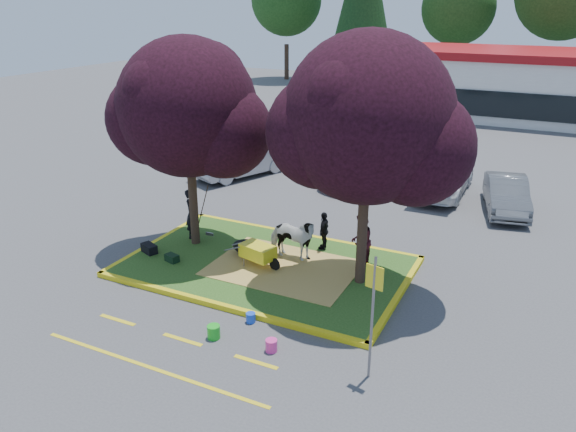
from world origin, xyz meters
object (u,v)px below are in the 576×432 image
at_px(bucket_green, 214,332).
at_px(car_silver, 242,159).
at_px(car_black, 232,163).
at_px(bucket_pink, 271,345).
at_px(cow, 292,238).
at_px(wheelbarrow, 258,252).
at_px(handler, 192,214).
at_px(sign_post, 373,304).
at_px(calf, 249,247).
at_px(bucket_blue, 251,318).

bearing_deg(bucket_green, car_silver, 117.42).
bearing_deg(car_silver, car_black, 53.50).
height_order(bucket_pink, car_silver, car_silver).
distance_m(cow, wheelbarrow, 1.14).
height_order(handler, car_black, handler).
relative_size(handler, car_black, 0.46).
bearing_deg(car_silver, wheelbarrow, 145.98).
height_order(handler, sign_post, sign_post).
bearing_deg(wheelbarrow, cow, 67.25).
xyz_separation_m(calf, wheelbarrow, (0.68, -0.61, 0.24)).
height_order(cow, bucket_blue, cow).
bearing_deg(calf, bucket_green, -68.86).
xyz_separation_m(wheelbarrow, car_black, (-5.71, 7.92, -0.01)).
xyz_separation_m(bucket_pink, bucket_blue, (-1.04, 0.87, -0.02)).
bearing_deg(cow, bucket_green, -178.57).
relative_size(sign_post, car_black, 0.79).
xyz_separation_m(wheelbarrow, sign_post, (4.55, -3.35, 1.16)).
bearing_deg(bucket_blue, calf, 120.57).
distance_m(sign_post, bucket_pink, 2.83).
xyz_separation_m(sign_post, car_silver, (-9.88, 11.49, -1.01)).
distance_m(bucket_green, car_black, 13.20).
bearing_deg(calf, bucket_blue, -57.21).
bearing_deg(car_black, cow, -29.68).
relative_size(handler, wheelbarrow, 0.91).
xyz_separation_m(cow, car_silver, (-6.00, 7.25, -0.05)).
height_order(calf, handler, handler).
height_order(cow, car_silver, car_silver).
xyz_separation_m(sign_post, bucket_green, (-3.80, -0.23, -1.62)).
bearing_deg(bucket_pink, car_silver, 123.14).
relative_size(sign_post, car_silver, 0.60).
relative_size(cow, sign_post, 0.57).
bearing_deg(calf, cow, 14.16).
height_order(calf, bucket_pink, calf).
relative_size(bucket_pink, car_silver, 0.06).
height_order(wheelbarrow, bucket_green, wheelbarrow).
height_order(handler, bucket_blue, handler).
bearing_deg(wheelbarrow, car_silver, 137.33).
height_order(bucket_green, bucket_pink, bucket_green).
bearing_deg(bucket_blue, bucket_pink, -39.89).
bearing_deg(calf, car_silver, 123.88).
height_order(calf, wheelbarrow, wheelbarrow).
xyz_separation_m(bucket_green, car_black, (-6.46, 11.50, 0.44)).
xyz_separation_m(cow, handler, (-3.69, 0.09, 0.15)).
distance_m(bucket_pink, car_black, 13.88).
bearing_deg(bucket_pink, calf, 125.77).
relative_size(cow, bucket_green, 4.82).
relative_size(bucket_pink, bucket_blue, 1.16).
xyz_separation_m(calf, handler, (-2.34, 0.37, 0.60)).
distance_m(wheelbarrow, sign_post, 5.77).
bearing_deg(car_black, handler, -50.73).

